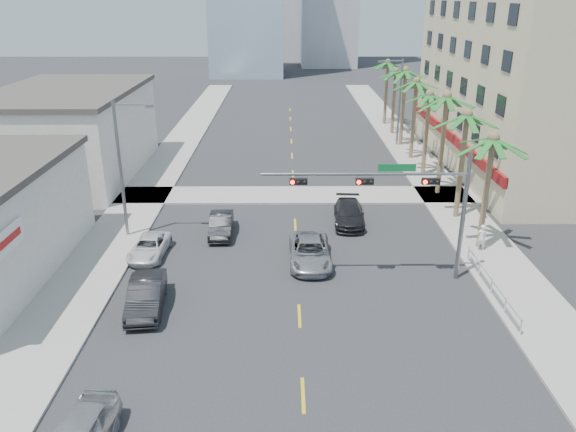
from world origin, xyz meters
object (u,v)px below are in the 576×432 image
object	(u,v)px
car_lane_center	(310,252)
car_lane_right	(349,214)
traffic_signal_mast	(406,195)
car_parked_mid	(146,295)
car_lane_left	(221,225)
car_parked_far	(149,247)
pedestrian	(481,237)

from	to	relation	value
car_lane_center	car_lane_right	world-z (taller)	car_lane_center
traffic_signal_mast	car_parked_mid	world-z (taller)	traffic_signal_mast
car_parked_mid	car_lane_left	size ratio (longest dim) A/B	1.12
car_parked_mid	car_parked_far	xyz separation A→B (m)	(-1.26, 6.27, -0.20)
car_parked_far	pedestrian	world-z (taller)	pedestrian
car_lane_right	car_lane_center	bearing A→B (deg)	-112.19
traffic_signal_mast	car_lane_right	size ratio (longest dim) A/B	2.24
traffic_signal_mast	car_parked_mid	xyz separation A→B (m)	(-13.58, -3.21, -4.28)
car_parked_mid	car_lane_right	distance (m)	16.32
car_parked_mid	pedestrian	distance (m)	20.44
car_lane_right	car_parked_far	bearing A→B (deg)	-154.33
car_lane_right	traffic_signal_mast	bearing A→B (deg)	-72.90
traffic_signal_mast	pedestrian	distance (m)	7.85
car_lane_center	pedestrian	xyz separation A→B (m)	(10.73, 1.48, 0.27)
traffic_signal_mast	car_lane_left	world-z (taller)	traffic_signal_mast
car_lane_left	car_lane_center	distance (m)	7.22
car_lane_left	car_parked_mid	bearing A→B (deg)	-108.56
car_parked_mid	pedestrian	bearing A→B (deg)	13.42
traffic_signal_mast	car_lane_right	bearing A→B (deg)	103.67
car_parked_far	car_lane_right	size ratio (longest dim) A/B	0.85
car_lane_right	pedestrian	xyz separation A→B (m)	(7.73, -4.77, 0.27)
car_parked_mid	car_parked_far	size ratio (longest dim) A/B	1.12
car_parked_mid	car_lane_right	bearing A→B (deg)	39.03
car_lane_left	car_lane_center	world-z (taller)	car_lane_center
traffic_signal_mast	pedestrian	size ratio (longest dim) A/B	6.58
car_lane_left	pedestrian	distance (m)	16.75
traffic_signal_mast	car_lane_center	bearing A→B (deg)	157.73
car_parked_far	car_lane_left	size ratio (longest dim) A/B	1.00
car_parked_mid	car_lane_left	world-z (taller)	car_parked_mid
car_parked_far	traffic_signal_mast	bearing A→B (deg)	-8.28
car_lane_center	pedestrian	bearing A→B (deg)	7.43
car_lane_left	car_lane_right	distance (m)	8.97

